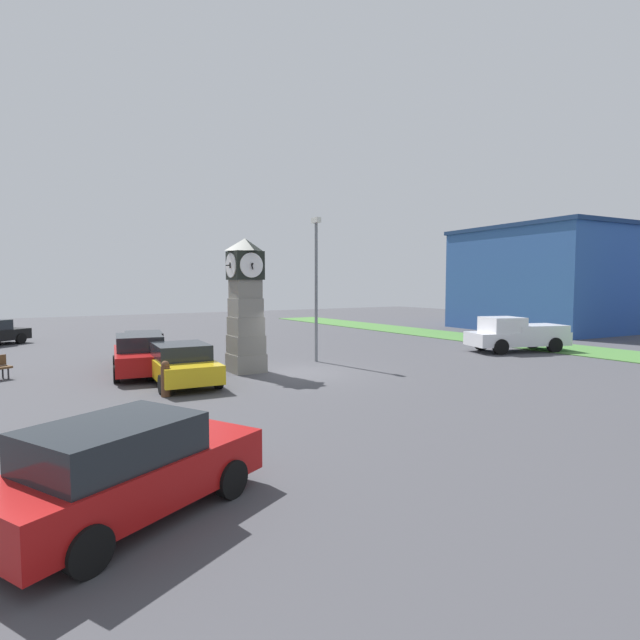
# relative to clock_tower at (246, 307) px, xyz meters

# --- Properties ---
(ground_plane) EXTENTS (88.13, 88.13, 0.00)m
(ground_plane) POSITION_rel_clock_tower_xyz_m (1.33, 1.79, -2.66)
(ground_plane) COLOR #424247
(clock_tower) EXTENTS (1.54, 1.63, 5.42)m
(clock_tower) POSITION_rel_clock_tower_xyz_m (0.00, 0.00, 0.00)
(clock_tower) COLOR gray
(clock_tower) RESTS_ON ground_plane
(bollard_near_tower) EXTENTS (0.28, 0.28, 1.15)m
(bollard_near_tower) POSITION_rel_clock_tower_xyz_m (2.80, -4.02, -2.08)
(bollard_near_tower) COLOR brown
(bollard_near_tower) RESTS_ON ground_plane
(bollard_mid_row) EXTENTS (0.23, 0.23, 1.02)m
(bollard_mid_row) POSITION_rel_clock_tower_xyz_m (1.36, -3.56, -2.14)
(bollard_mid_row) COLOR #333338
(bollard_mid_row) RESTS_ON ground_plane
(bollard_far_row) EXTENTS (0.24, 0.24, 0.95)m
(bollard_far_row) POSITION_rel_clock_tower_xyz_m (-0.19, -3.05, -2.18)
(bollard_far_row) COLOR #333338
(bollard_far_row) RESTS_ON ground_plane
(bollard_end_row) EXTENTS (0.21, 0.21, 1.09)m
(bollard_end_row) POSITION_rel_clock_tower_xyz_m (-1.12, -2.54, -2.11)
(bollard_end_row) COLOR #333338
(bollard_end_row) RESTS_ON ground_plane
(car_navy_sedan) EXTENTS (4.19, 2.41, 1.38)m
(car_navy_sedan) POSITION_rel_clock_tower_xyz_m (-4.76, -2.94, -1.95)
(car_navy_sedan) COLOR #A51111
(car_navy_sedan) RESTS_ON ground_plane
(car_near_tower) EXTENTS (4.69, 2.58, 1.56)m
(car_near_tower) POSITION_rel_clock_tower_xyz_m (-1.71, -3.80, -1.87)
(car_near_tower) COLOR #A51111
(car_near_tower) RESTS_ON ground_plane
(car_by_building) EXTENTS (4.13, 2.32, 1.44)m
(car_by_building) POSITION_rel_clock_tower_xyz_m (1.16, -2.98, -1.92)
(car_by_building) COLOR gold
(car_by_building) RESTS_ON ground_plane
(car_far_lot) EXTENTS (3.44, 4.56, 1.56)m
(car_far_lot) POSITION_rel_clock_tower_xyz_m (10.89, -6.79, -1.87)
(car_far_lot) COLOR #A51111
(car_far_lot) RESTS_ON ground_plane
(pickup_truck) EXTENTS (3.53, 5.62, 1.85)m
(pickup_truck) POSITION_rel_clock_tower_xyz_m (1.99, 14.73, -1.73)
(pickup_truck) COLOR silver
(pickup_truck) RESTS_ON ground_plane
(pedestrian_by_cars) EXTENTS (0.35, 0.46, 1.57)m
(pedestrian_by_cars) POSITION_rel_clock_tower_xyz_m (-7.73, 3.52, -1.77)
(pedestrian_by_cars) COLOR red
(pedestrian_by_cars) RESTS_ON ground_plane
(street_lamp_near_road) EXTENTS (0.50, 0.24, 6.60)m
(street_lamp_near_road) POSITION_rel_clock_tower_xyz_m (-0.78, 3.86, 1.14)
(street_lamp_near_road) COLOR slate
(street_lamp_near_road) RESTS_ON ground_plane
(warehouse_blue_far) EXTENTS (12.87, 9.83, 7.97)m
(warehouse_blue_far) POSITION_rel_clock_tower_xyz_m (-5.03, 27.14, 1.33)
(warehouse_blue_far) COLOR #2D5193
(warehouse_blue_far) RESTS_ON ground_plane
(grass_verge_far) EXTENTS (52.88, 4.25, 0.04)m
(grass_verge_far) POSITION_rel_clock_tower_xyz_m (-0.96, 17.94, -2.64)
(grass_verge_far) COLOR #477A38
(grass_verge_far) RESTS_ON ground_plane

